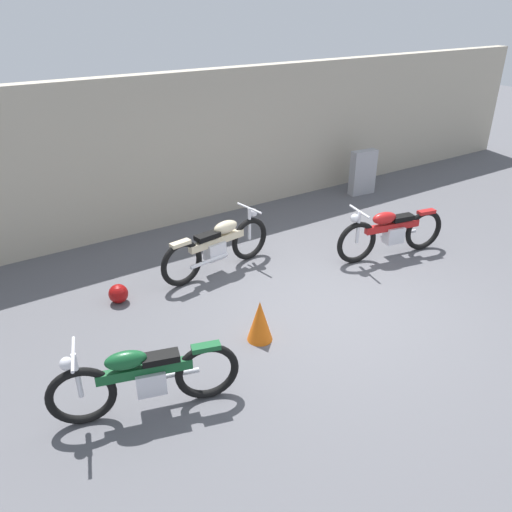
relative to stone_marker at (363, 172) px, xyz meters
name	(u,v)px	position (x,y,z in m)	size (l,w,h in m)	color
ground_plane	(335,306)	(-3.50, -3.14, -0.48)	(40.00, 40.00, 0.00)	#56565B
building_wall	(197,147)	(-3.50, 0.84, 0.87)	(18.00, 0.30, 2.70)	#B2A893
stone_marker	(363,172)	(0.00, 0.00, 0.00)	(0.57, 0.20, 0.95)	#9E9EA3
helmet	(118,294)	(-5.95, -1.38, -0.34)	(0.27, 0.27, 0.27)	maroon
traffic_cone	(260,321)	(-4.79, -3.19, -0.20)	(0.32, 0.32, 0.55)	orange
motorcycle_red	(391,232)	(-1.74, -2.44, -0.04)	(1.97, 0.65, 0.90)	black
motorcycle_green	(144,378)	(-6.44, -3.56, -0.06)	(1.88, 0.76, 0.87)	black
motorcycle_cream	(218,246)	(-4.33, -1.35, -0.04)	(1.99, 0.59, 0.90)	black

